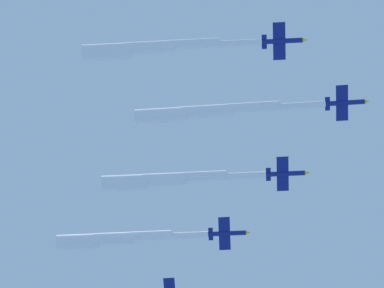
# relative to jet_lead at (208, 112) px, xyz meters

# --- Properties ---
(jet_lead) EXTENTS (36.79, 40.97, 3.67)m
(jet_lead) POSITION_rel_jet_lead_xyz_m (0.00, 0.00, 0.00)
(jet_lead) COLOR navy
(jet_port_inner) EXTENTS (33.81, 36.56, 3.68)m
(jet_port_inner) POSITION_rel_jet_lead_xyz_m (3.94, 17.72, -2.62)
(jet_port_inner) COLOR navy
(jet_starboard_inner) EXTENTS (34.77, 37.79, 3.67)m
(jet_starboard_inner) POSITION_rel_jet_lead_xyz_m (-19.33, -2.29, -1.37)
(jet_starboard_inner) COLOR navy
(jet_port_mid) EXTENTS (32.74, 35.42, 3.76)m
(jet_port_mid) POSITION_rel_jet_lead_xyz_m (6.61, 37.52, -0.63)
(jet_port_mid) COLOR navy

